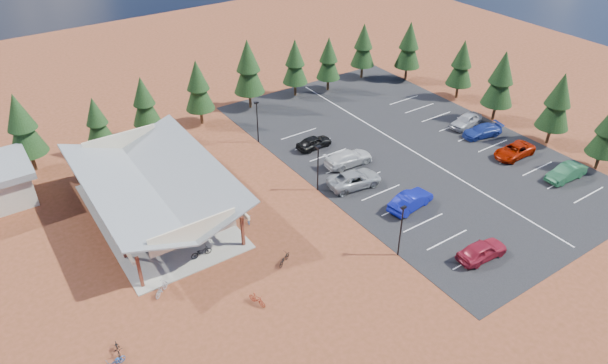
# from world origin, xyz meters

# --- Properties ---
(ground) EXTENTS (140.00, 140.00, 0.00)m
(ground) POSITION_xyz_m (0.00, 0.00, 0.00)
(ground) COLOR #5B2F18
(ground) RESTS_ON ground
(asphalt_lot) EXTENTS (27.00, 44.00, 0.04)m
(asphalt_lot) POSITION_xyz_m (18.50, 3.00, 0.02)
(asphalt_lot) COLOR black
(asphalt_lot) RESTS_ON ground
(concrete_pad) EXTENTS (10.60, 18.60, 0.10)m
(concrete_pad) POSITION_xyz_m (-10.00, 7.00, 0.05)
(concrete_pad) COLOR gray
(concrete_pad) RESTS_ON ground
(bike_pavilion) EXTENTS (11.65, 19.40, 4.97)m
(bike_pavilion) POSITION_xyz_m (-10.00, 7.00, 3.82)
(bike_pavilion) COLOR #4F2216
(bike_pavilion) RESTS_ON concrete_pad
(lamp_post_0) EXTENTS (0.50, 0.25, 5.14)m
(lamp_post_0) POSITION_xyz_m (5.00, -10.00, 2.98)
(lamp_post_0) COLOR black
(lamp_post_0) RESTS_ON ground
(lamp_post_1) EXTENTS (0.50, 0.25, 5.14)m
(lamp_post_1) POSITION_xyz_m (5.00, 2.00, 2.98)
(lamp_post_1) COLOR black
(lamp_post_1) RESTS_ON ground
(lamp_post_2) EXTENTS (0.50, 0.25, 5.14)m
(lamp_post_2) POSITION_xyz_m (5.00, 14.00, 2.98)
(lamp_post_2) COLOR black
(lamp_post_2) RESTS_ON ground
(trash_bin_0) EXTENTS (0.60, 0.60, 0.90)m
(trash_bin_0) POSITION_xyz_m (-2.92, 2.97, 0.45)
(trash_bin_0) COLOR #4E331C
(trash_bin_0) RESTS_ON ground
(trash_bin_1) EXTENTS (0.60, 0.60, 0.90)m
(trash_bin_1) POSITION_xyz_m (-2.14, 3.71, 0.45)
(trash_bin_1) COLOR #4E331C
(trash_bin_1) RESTS_ON ground
(pine_1) EXTENTS (3.81, 3.81, 8.88)m
(pine_1) POSITION_xyz_m (-17.89, 22.18, 5.43)
(pine_1) COLOR #382314
(pine_1) RESTS_ON ground
(pine_2) EXTENTS (3.01, 3.01, 7.01)m
(pine_2) POSITION_xyz_m (-10.80, 21.18, 4.28)
(pine_2) COLOR #382314
(pine_2) RESTS_ON ground
(pine_3) EXTENTS (3.27, 3.27, 7.61)m
(pine_3) POSITION_xyz_m (-5.04, 22.31, 4.65)
(pine_3) COLOR #382314
(pine_3) RESTS_ON ground
(pine_4) EXTENTS (3.52, 3.52, 8.21)m
(pine_4) POSITION_xyz_m (1.62, 22.08, 5.01)
(pine_4) COLOR #382314
(pine_4) RESTS_ON ground
(pine_5) EXTENTS (3.93, 3.93, 9.16)m
(pine_5) POSITION_xyz_m (8.84, 22.69, 5.59)
(pine_5) COLOR #382314
(pine_5) RESTS_ON ground
(pine_6) EXTENTS (3.38, 3.38, 7.88)m
(pine_6) POSITION_xyz_m (15.79, 22.58, 4.81)
(pine_6) COLOR #382314
(pine_6) RESTS_ON ground
(pine_7) EXTENTS (3.26, 3.26, 7.59)m
(pine_7) POSITION_xyz_m (20.52, 21.49, 4.63)
(pine_7) COLOR #382314
(pine_7) RESTS_ON ground
(pine_8) EXTENTS (3.44, 3.44, 8.02)m
(pine_8) POSITION_xyz_m (27.30, 22.38, 4.90)
(pine_8) COLOR #382314
(pine_8) RESTS_ON ground
(pine_10) EXTENTS (3.71, 3.71, 8.65)m
(pine_10) POSITION_xyz_m (32.83, -4.98, 5.28)
(pine_10) COLOR #382314
(pine_10) RESTS_ON ground
(pine_11) EXTENTS (3.85, 3.85, 8.96)m
(pine_11) POSITION_xyz_m (32.38, 2.54, 5.48)
(pine_11) COLOR #382314
(pine_11) RESTS_ON ground
(pine_12) EXTENTS (3.44, 3.44, 8.01)m
(pine_12) POSITION_xyz_m (33.57, 9.73, 4.89)
(pine_12) COLOR #382314
(pine_12) RESTS_ON ground
(pine_13) EXTENTS (3.64, 3.64, 8.48)m
(pine_13) POSITION_xyz_m (32.10, 18.19, 5.18)
(pine_13) COLOR #382314
(pine_13) RESTS_ON ground
(bike_0) EXTENTS (1.77, 0.65, 0.92)m
(bike_0) POSITION_xyz_m (-12.21, 2.25, 0.56)
(bike_0) COLOR black
(bike_0) RESTS_ON concrete_pad
(bike_1) EXTENTS (1.89, 0.89, 1.09)m
(bike_1) POSITION_xyz_m (-12.60, 5.47, 0.65)
(bike_1) COLOR gray
(bike_1) RESTS_ON concrete_pad
(bike_2) EXTENTS (1.80, 0.79, 0.92)m
(bike_2) POSITION_xyz_m (-12.66, 8.14, 0.56)
(bike_2) COLOR navy
(bike_2) RESTS_ON concrete_pad
(bike_3) EXTENTS (1.59, 0.63, 0.93)m
(bike_3) POSITION_xyz_m (-11.59, 13.02, 0.57)
(bike_3) COLOR maroon
(bike_3) RESTS_ON concrete_pad
(bike_4) EXTENTS (1.89, 0.67, 0.99)m
(bike_4) POSITION_xyz_m (-9.15, -0.80, 0.60)
(bike_4) COLOR black
(bike_4) RESTS_ON concrete_pad
(bike_5) EXTENTS (1.89, 0.89, 1.09)m
(bike_5) POSITION_xyz_m (-7.37, 6.23, 0.65)
(bike_5) COLOR gray
(bike_5) RESTS_ON concrete_pad
(bike_6) EXTENTS (1.98, 1.01, 0.99)m
(bike_6) POSITION_xyz_m (-8.47, 10.80, 0.60)
(bike_6) COLOR navy
(bike_6) RESTS_ON concrete_pad
(bike_7) EXTENTS (1.92, 1.05, 1.11)m
(bike_7) POSITION_xyz_m (-7.65, 12.61, 0.66)
(bike_7) COLOR #9D213C
(bike_7) RESTS_ON concrete_pad
(bike_8) EXTENTS (0.81, 1.80, 0.91)m
(bike_8) POSITION_xyz_m (-18.34, -6.84, 0.46)
(bike_8) COLOR black
(bike_8) RESTS_ON ground
(bike_9) EXTENTS (1.72, 1.52, 1.08)m
(bike_9) POSITION_xyz_m (-13.60, -2.99, 0.54)
(bike_9) COLOR gray
(bike_9) RESTS_ON ground
(bike_10) EXTENTS (1.71, 0.96, 0.85)m
(bike_10) POSITION_xyz_m (-18.87, -7.82, 0.43)
(bike_10) COLOR #104696
(bike_10) RESTS_ON ground
(bike_11) EXTENTS (0.96, 1.75, 1.01)m
(bike_11) POSITION_xyz_m (-7.93, -8.21, 0.51)
(bike_11) COLOR maroon
(bike_11) RESTS_ON ground
(bike_12) EXTENTS (1.81, 1.44, 0.92)m
(bike_12) POSITION_xyz_m (-3.69, -5.39, 0.46)
(bike_12) COLOR black
(bike_12) RESTS_ON ground
(bike_14) EXTENTS (0.95, 1.77, 0.89)m
(bike_14) POSITION_xyz_m (-3.45, 1.47, 0.44)
(bike_14) COLOR #194A8E
(bike_14) RESTS_ON ground
(bike_15) EXTENTS (1.51, 1.42, 0.97)m
(bike_15) POSITION_xyz_m (-4.93, 6.34, 0.49)
(bike_15) COLOR maroon
(bike_15) RESTS_ON ground
(car_0) EXTENTS (4.83, 2.17, 1.61)m
(car_0) POSITION_xyz_m (10.61, -14.25, 0.85)
(car_0) COLOR maroon
(car_0) RESTS_ON asphalt_lot
(car_1) EXTENTS (5.28, 2.51, 1.67)m
(car_1) POSITION_xyz_m (10.61, -5.53, 0.88)
(car_1) COLOR #0C1592
(car_1) RESTS_ON asphalt_lot
(car_2) EXTENTS (6.02, 3.46, 1.58)m
(car_2) POSITION_xyz_m (8.54, 0.50, 0.83)
(car_2) COLOR gray
(car_2) RESTS_ON asphalt_lot
(car_3) EXTENTS (5.67, 2.60, 1.61)m
(car_3) POSITION_xyz_m (10.64, 4.16, 0.84)
(car_3) COLOR beige
(car_3) RESTS_ON asphalt_lot
(car_4) EXTENTS (4.33, 1.87, 1.45)m
(car_4) POSITION_xyz_m (9.60, 9.23, 0.77)
(car_4) COLOR black
(car_4) RESTS_ON asphalt_lot
(car_5) EXTENTS (4.87, 1.86, 1.59)m
(car_5) POSITION_xyz_m (27.57, -10.85, 0.83)
(car_5) COLOR #1E5532
(car_5) RESTS_ON asphalt_lot
(car_6) EXTENTS (5.13, 2.41, 1.42)m
(car_6) POSITION_xyz_m (26.96, -4.83, 0.75)
(car_6) COLOR #981501
(car_6) RESTS_ON asphalt_lot
(car_7) EXTENTS (5.20, 2.94, 1.42)m
(car_7) POSITION_xyz_m (27.72, 0.33, 0.75)
(car_7) COLOR navy
(car_7) RESTS_ON asphalt_lot
(car_8) EXTENTS (4.90, 2.45, 1.60)m
(car_8) POSITION_xyz_m (28.05, 3.15, 0.84)
(car_8) COLOR #A4A6AC
(car_8) RESTS_ON asphalt_lot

